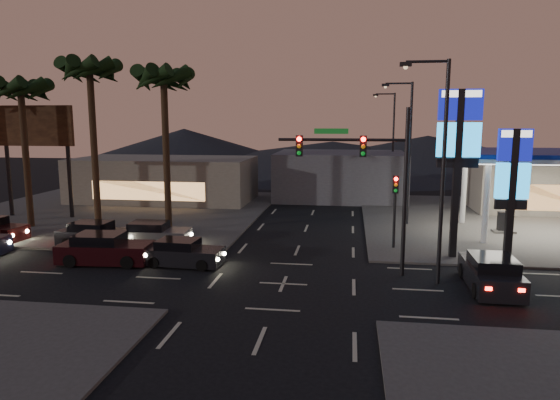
# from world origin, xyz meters

# --- Properties ---
(ground) EXTENTS (140.00, 140.00, 0.00)m
(ground) POSITION_xyz_m (0.00, 0.00, 0.00)
(ground) COLOR black
(ground) RESTS_ON ground
(corner_lot_ne) EXTENTS (24.00, 24.00, 0.12)m
(corner_lot_ne) POSITION_xyz_m (16.00, 16.00, 0.06)
(corner_lot_ne) COLOR #47443F
(corner_lot_ne) RESTS_ON ground
(corner_lot_nw) EXTENTS (24.00, 24.00, 0.12)m
(corner_lot_nw) POSITION_xyz_m (-16.00, 16.00, 0.06)
(corner_lot_nw) COLOR #47443F
(corner_lot_nw) RESTS_ON ground
(gas_station) EXTENTS (12.20, 8.20, 5.47)m
(gas_station) POSITION_xyz_m (16.00, 12.00, 5.08)
(gas_station) COLOR silver
(gas_station) RESTS_ON ground
(convenience_store) EXTENTS (10.00, 6.00, 4.00)m
(convenience_store) POSITION_xyz_m (18.00, 21.00, 2.00)
(convenience_store) COLOR #726B5B
(convenience_store) RESTS_ON ground
(pylon_sign_tall) EXTENTS (2.20, 0.35, 9.00)m
(pylon_sign_tall) POSITION_xyz_m (8.50, 5.50, 6.39)
(pylon_sign_tall) COLOR black
(pylon_sign_tall) RESTS_ON ground
(pylon_sign_short) EXTENTS (1.60, 0.35, 7.00)m
(pylon_sign_short) POSITION_xyz_m (11.00, 4.50, 4.66)
(pylon_sign_short) COLOR black
(pylon_sign_short) RESTS_ON ground
(traffic_signal_mast) EXTENTS (6.10, 0.39, 8.00)m
(traffic_signal_mast) POSITION_xyz_m (3.76, 1.99, 5.23)
(traffic_signal_mast) COLOR black
(traffic_signal_mast) RESTS_ON ground
(pedestal_signal) EXTENTS (0.32, 0.39, 4.30)m
(pedestal_signal) POSITION_xyz_m (5.50, 6.98, 2.92)
(pedestal_signal) COLOR black
(pedestal_signal) RESTS_ON ground
(streetlight_near) EXTENTS (2.14, 0.25, 10.00)m
(streetlight_near) POSITION_xyz_m (6.79, 1.00, 5.72)
(streetlight_near) COLOR black
(streetlight_near) RESTS_ON ground
(streetlight_mid) EXTENTS (2.14, 0.25, 10.00)m
(streetlight_mid) POSITION_xyz_m (6.79, 14.00, 5.72)
(streetlight_mid) COLOR black
(streetlight_mid) RESTS_ON ground
(streetlight_far) EXTENTS (2.14, 0.25, 10.00)m
(streetlight_far) POSITION_xyz_m (6.79, 28.00, 5.72)
(streetlight_far) COLOR black
(streetlight_far) RESTS_ON ground
(palm_a) EXTENTS (4.41, 4.41, 10.86)m
(palm_a) POSITION_xyz_m (-9.00, 9.50, 9.43)
(palm_a) COLOR black
(palm_a) RESTS_ON ground
(palm_b) EXTENTS (4.41, 4.41, 11.46)m
(palm_b) POSITION_xyz_m (-14.00, 9.50, 9.97)
(palm_b) COLOR black
(palm_b) RESTS_ON ground
(palm_c) EXTENTS (4.41, 4.41, 10.26)m
(palm_c) POSITION_xyz_m (-19.00, 9.50, 8.88)
(palm_c) COLOR black
(palm_c) RESTS_ON ground
(billboard) EXTENTS (6.00, 0.30, 8.50)m
(billboard) POSITION_xyz_m (-20.50, 13.00, 6.33)
(billboard) COLOR black
(billboard) RESTS_ON ground
(building_far_west) EXTENTS (16.00, 8.00, 4.00)m
(building_far_west) POSITION_xyz_m (-14.00, 22.00, 2.00)
(building_far_west) COLOR #726B5B
(building_far_west) RESTS_ON ground
(building_far_mid) EXTENTS (12.00, 9.00, 4.40)m
(building_far_mid) POSITION_xyz_m (2.00, 26.00, 2.20)
(building_far_mid) COLOR #4C4C51
(building_far_mid) RESTS_ON ground
(hill_left) EXTENTS (40.00, 40.00, 6.00)m
(hill_left) POSITION_xyz_m (-25.00, 60.00, 3.00)
(hill_left) COLOR black
(hill_left) RESTS_ON ground
(hill_right) EXTENTS (50.00, 50.00, 5.00)m
(hill_right) POSITION_xyz_m (15.00, 60.00, 2.50)
(hill_right) COLOR black
(hill_right) RESTS_ON ground
(hill_center) EXTENTS (60.00, 60.00, 4.00)m
(hill_center) POSITION_xyz_m (0.00, 60.00, 2.00)
(hill_center) COLOR black
(hill_center) RESTS_ON ground
(car_lane_a_front) EXTENTS (4.23, 1.94, 1.35)m
(car_lane_a_front) POSITION_xyz_m (-5.56, 2.25, 0.63)
(car_lane_a_front) COLOR black
(car_lane_a_front) RESTS_ON ground
(car_lane_a_mid) EXTENTS (4.94, 2.29, 1.58)m
(car_lane_a_mid) POSITION_xyz_m (-9.71, 2.03, 0.73)
(car_lane_a_mid) COLOR black
(car_lane_a_mid) RESTS_ON ground
(car_lane_b_front) EXTENTS (4.43, 2.00, 1.42)m
(car_lane_b_front) POSITION_xyz_m (-8.68, 5.99, 0.66)
(car_lane_b_front) COLOR #5E5E61
(car_lane_b_front) RESTS_ON ground
(car_lane_b_mid) EXTENTS (4.55, 2.11, 1.45)m
(car_lane_b_mid) POSITION_xyz_m (-12.01, 5.37, 0.67)
(car_lane_b_mid) COLOR black
(car_lane_b_mid) RESTS_ON ground
(suv_station) EXTENTS (2.08, 4.64, 1.53)m
(suv_station) POSITION_xyz_m (9.19, 0.63, 0.71)
(suv_station) COLOR black
(suv_station) RESTS_ON ground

